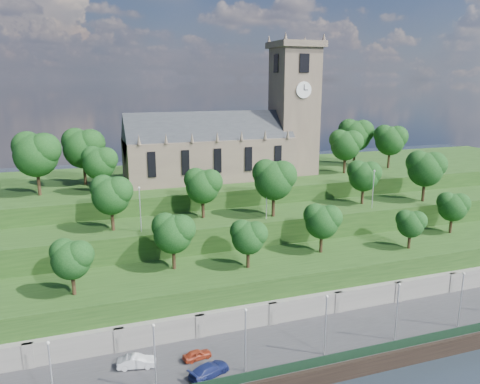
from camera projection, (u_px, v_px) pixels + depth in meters
name	position (u px, v px, depth m)	size (l,w,h in m)	color
ground	(349.00, 378.00, 54.55)	(320.00, 320.00, 0.00)	black
promenade	(324.00, 344.00, 59.83)	(160.00, 12.00, 2.00)	#2D2D30
quay_wall	(350.00, 370.00, 54.25)	(160.00, 0.50, 2.20)	black
fence	(348.00, 355.00, 54.50)	(160.00, 0.10, 1.20)	black
retaining_wall	(304.00, 312.00, 64.97)	(160.00, 2.10, 5.00)	slate
embankment_lower	(286.00, 284.00, 70.16)	(160.00, 12.00, 8.00)	#1D3D14
embankment_upper	(259.00, 248.00, 79.79)	(160.00, 10.00, 12.00)	#1D3D14
hilltop	(223.00, 208.00, 98.74)	(160.00, 32.00, 15.00)	#1D3D14
church	(232.00, 139.00, 91.78)	(38.60, 12.35, 27.60)	brown
trees_lower	(281.00, 227.00, 68.08)	(67.12, 9.11, 8.07)	black
trees_upper	(294.00, 178.00, 77.87)	(62.16, 8.91, 9.46)	black
trees_hilltop	(227.00, 144.00, 90.58)	(78.33, 16.18, 10.71)	black
lamp_posts_promenade	(326.00, 321.00, 54.70)	(60.36, 0.36, 7.70)	#B2B2B7
lamp_posts_upper	(267.00, 195.00, 74.70)	(40.36, 0.36, 6.82)	#B2B2B7
car_left	(197.00, 355.00, 54.71)	(1.38, 3.42, 1.16)	#9F331A
car_middle	(137.00, 362.00, 53.13)	(1.50, 4.31, 1.42)	silver
car_right	(209.00, 370.00, 51.60)	(2.00, 4.93, 1.43)	navy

